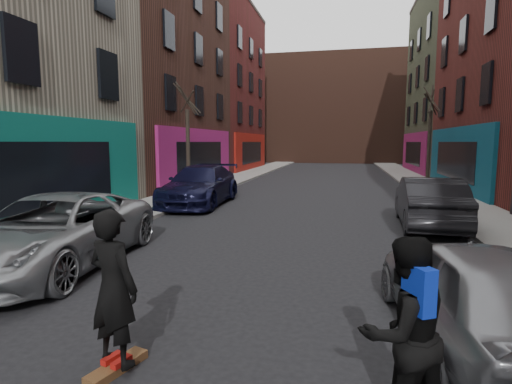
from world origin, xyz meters
The scene contains 13 objects.
sidewalk_left centered at (-6.25, 30.00, 0.07)m, with size 2.50×84.00×0.13m, color gray.
sidewalk_right centered at (6.25, 30.00, 0.07)m, with size 2.50×84.00×0.13m, color gray.
buildings_left centered at (-13.50, 16.00, 8.25)m, with size 12.00×56.00×16.50m, color #5D201A.
building_far centered at (0.00, 56.00, 7.00)m, with size 40.00×10.00×14.00m, color #47281E.
tree_left_far centered at (-6.20, 18.00, 3.38)m, with size 2.00×2.00×6.50m, color black, non-canonical shape.
tree_right_far centered at (6.20, 24.00, 3.53)m, with size 2.00×2.00×6.80m, color black, non-canonical shape.
parked_left_far centered at (-4.60, 6.43, 0.78)m, with size 2.59×5.61×1.56m, color gray.
parked_left_end centered at (-4.60, 15.35, 0.84)m, with size 2.35×5.79×1.68m, color black.
parked_right_far centered at (3.20, 4.71, 0.73)m, with size 1.73×4.30×1.47m, color gray.
parked_right_end centered at (4.11, 12.56, 0.80)m, with size 1.69×4.85×1.60m, color black.
skateboard centered at (-1.07, 3.12, 0.05)m, with size 0.22×0.80×0.10m, color brown.
skateboarder centered at (-1.07, 3.12, 1.02)m, with size 0.67×0.44×1.85m, color black.
pedestrian centered at (2.07, 2.90, 0.93)m, with size 1.12×1.05×1.84m.
Camera 1 is at (1.50, -0.83, 2.69)m, focal length 28.00 mm.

